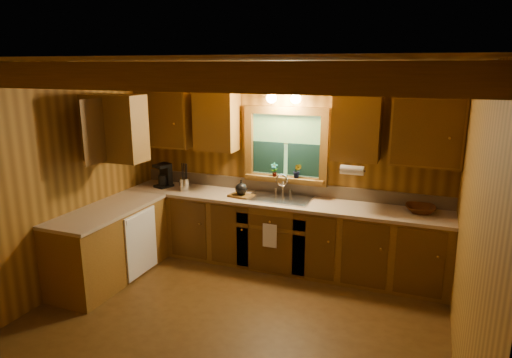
{
  "coord_description": "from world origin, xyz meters",
  "views": [
    {
      "loc": [
        1.74,
        -3.68,
        2.56
      ],
      "look_at": [
        0.0,
        0.8,
        1.35
      ],
      "focal_mm": 31.81,
      "sensor_mm": 36.0,
      "label": 1
    }
  ],
  "objects_px": {
    "sink": "(279,202)",
    "cutting_board": "(241,196)",
    "wicker_basket": "(420,209)",
    "coffee_maker": "(164,175)"
  },
  "relations": [
    {
      "from": "sink",
      "to": "cutting_board",
      "type": "xyz_separation_m",
      "value": [
        -0.48,
        -0.08,
        0.06
      ]
    },
    {
      "from": "sink",
      "to": "cutting_board",
      "type": "distance_m",
      "value": 0.49
    },
    {
      "from": "coffee_maker",
      "to": "wicker_basket",
      "type": "height_order",
      "value": "coffee_maker"
    },
    {
      "from": "cutting_board",
      "to": "wicker_basket",
      "type": "xyz_separation_m",
      "value": [
        2.19,
        0.15,
        0.03
      ]
    },
    {
      "from": "sink",
      "to": "coffee_maker",
      "type": "distance_m",
      "value": 1.71
    },
    {
      "from": "sink",
      "to": "cutting_board",
      "type": "height_order",
      "value": "sink"
    },
    {
      "from": "coffee_maker",
      "to": "sink",
      "type": "bearing_deg",
      "value": 18.39
    },
    {
      "from": "cutting_board",
      "to": "wicker_basket",
      "type": "relative_size",
      "value": 0.89
    },
    {
      "from": "sink",
      "to": "coffee_maker",
      "type": "relative_size",
      "value": 2.5
    },
    {
      "from": "coffee_maker",
      "to": "wicker_basket",
      "type": "distance_m",
      "value": 3.4
    }
  ]
}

